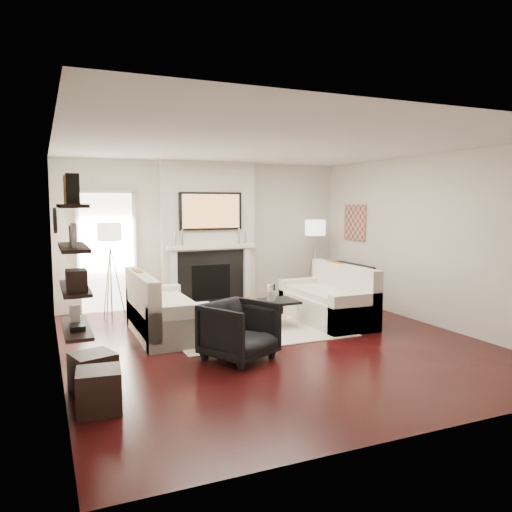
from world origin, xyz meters
name	(u,v)px	position (x,y,z in m)	size (l,w,h in m)	color
room_envelope	(273,246)	(0.00, 0.00, 1.35)	(6.00, 6.00, 6.00)	#330B0C
chimney_breast	(208,234)	(0.00, 2.88, 1.35)	(1.80, 0.25, 2.70)	silver
fireplace_surround	(211,278)	(0.00, 2.74, 0.52)	(1.30, 0.02, 1.04)	black
firebox	(211,282)	(0.00, 2.73, 0.45)	(0.75, 0.02, 0.65)	black
mantel_pilaster_l	(174,279)	(-0.72, 2.71, 0.55)	(0.12, 0.08, 1.10)	white
mantel_pilaster_r	(247,275)	(0.72, 2.71, 0.55)	(0.12, 0.08, 1.10)	white
mantel_shelf	(212,247)	(0.00, 2.69, 1.12)	(1.70, 0.18, 0.07)	white
tv_body	(211,211)	(0.00, 2.71, 1.78)	(1.20, 0.06, 0.70)	black
tv_screen	(211,211)	(0.00, 2.68, 1.78)	(1.10, 0.01, 0.62)	#BF723F
candlestick_l_tall	(182,238)	(-0.55, 2.70, 1.30)	(0.04, 0.04, 0.30)	silver
candlestick_l_short	(175,239)	(-0.68, 2.70, 1.27)	(0.04, 0.04, 0.24)	silver
candlestick_r_tall	(239,236)	(0.55, 2.70, 1.30)	(0.04, 0.04, 0.30)	silver
candlestick_r_short	(245,237)	(0.68, 2.70, 1.27)	(0.04, 0.04, 0.24)	silver
hallway_panel	(107,253)	(-1.85, 2.98, 1.05)	(0.90, 0.02, 2.10)	white
door_trim_l	(78,254)	(-2.33, 2.96, 1.05)	(0.06, 0.06, 2.16)	white
door_trim_r	(134,252)	(-1.37, 2.96, 1.05)	(0.06, 0.06, 2.16)	white
door_trim_top	(105,191)	(-1.85, 2.96, 2.13)	(1.02, 0.06, 0.06)	white
rug	(253,329)	(0.03, 0.79, 0.01)	(2.60, 2.00, 0.01)	beige
loveseat_left_base	(165,321)	(-1.28, 0.99, 0.21)	(0.85, 1.80, 0.42)	beige
loveseat_left_back	(142,301)	(-1.62, 0.99, 0.53)	(0.18, 1.80, 0.80)	beige
loveseat_left_arm_n	(179,327)	(-1.28, 0.18, 0.30)	(0.85, 0.18, 0.60)	beige
loveseat_left_arm_s	(154,304)	(-1.28, 1.80, 0.30)	(0.85, 0.18, 0.60)	beige
loveseat_left_cushion	(168,303)	(-1.23, 0.99, 0.47)	(0.63, 1.44, 0.10)	beige
pillow_left_orange	(138,284)	(-1.62, 1.29, 0.73)	(0.10, 0.42, 0.42)	#8E5811
pillow_left_charcoal	(146,291)	(-1.62, 0.69, 0.72)	(0.10, 0.40, 0.40)	black
loveseat_right_base	(326,309)	(1.31, 0.75, 0.21)	(0.85, 1.80, 0.42)	beige
loveseat_right_back	(344,289)	(1.65, 0.75, 0.53)	(0.18, 1.80, 0.80)	beige
loveseat_right_arm_n	(355,314)	(1.31, -0.06, 0.30)	(0.85, 0.18, 0.60)	beige
loveseat_right_arm_s	(303,295)	(1.31, 1.56, 0.30)	(0.85, 0.18, 0.60)	beige
loveseat_right_cushion	(324,294)	(1.26, 0.75, 0.47)	(0.63, 1.44, 0.10)	beige
pillow_right_orange	(335,274)	(1.65, 1.05, 0.73)	(0.10, 0.42, 0.42)	#8E5811
pillow_right_charcoal	(355,279)	(1.65, 0.45, 0.72)	(0.10, 0.40, 0.40)	black
coffee_table	(262,303)	(0.19, 0.79, 0.40)	(1.10, 0.55, 0.04)	black
coffee_leg_nw	(237,322)	(-0.31, 0.57, 0.19)	(0.02, 0.02, 0.38)	silver
coffee_leg_ne	(298,316)	(0.69, 0.57, 0.19)	(0.02, 0.02, 0.38)	silver
coffee_leg_sw	(227,316)	(-0.31, 1.01, 0.19)	(0.02, 0.02, 0.38)	silver
coffee_leg_se	(285,310)	(0.69, 1.01, 0.19)	(0.02, 0.02, 0.38)	silver
hurricane_glass	(271,292)	(0.34, 0.79, 0.56)	(0.14, 0.14, 0.25)	white
hurricane_candle	(271,296)	(0.34, 0.79, 0.50)	(0.11, 0.11, 0.16)	white
copper_bowl	(248,301)	(-0.06, 0.79, 0.45)	(0.28, 0.28, 0.05)	#C85521
armchair	(239,328)	(-0.70, -0.50, 0.39)	(0.76, 0.71, 0.79)	black
lamp_left_post	(111,282)	(-1.85, 2.50, 0.60)	(0.02, 0.02, 1.20)	silver
lamp_left_shade	(110,232)	(-1.85, 2.50, 1.45)	(0.40, 0.40, 0.30)	white
lamp_left_leg_a	(118,282)	(-1.74, 2.50, 0.60)	(0.02, 0.02, 1.25)	silver
lamp_left_leg_b	(107,281)	(-1.91, 2.60, 0.60)	(0.02, 0.02, 1.25)	silver
lamp_left_leg_c	(108,283)	(-1.91, 2.41, 0.60)	(0.02, 0.02, 1.25)	silver
lamp_right_post	(315,270)	(2.05, 2.41, 0.60)	(0.02, 0.02, 1.20)	silver
lamp_right_shade	(315,228)	(2.05, 2.41, 1.45)	(0.40, 0.40, 0.30)	white
lamp_right_leg_a	(320,270)	(2.16, 2.41, 0.60)	(0.02, 0.02, 1.25)	silver
lamp_right_leg_b	(310,270)	(2.00, 2.51, 0.60)	(0.02, 0.02, 1.25)	silver
lamp_right_leg_c	(315,271)	(1.99, 2.31, 0.60)	(0.02, 0.02, 1.25)	silver
console_top	(349,265)	(2.57, 1.98, 0.73)	(0.35, 1.20, 0.04)	black
console_leg_n	(366,289)	(2.57, 1.43, 0.35)	(0.30, 0.04, 0.71)	black
console_leg_s	(334,280)	(2.57, 2.53, 0.35)	(0.30, 0.04, 0.71)	black
wall_art	(355,223)	(2.73, 2.05, 1.55)	(0.03, 0.70, 0.70)	#9A5E4D
shelf_bottom	(76,328)	(-2.62, -1.00, 0.70)	(0.25, 1.00, 0.04)	black
shelf_lower	(75,288)	(-2.62, -1.00, 1.10)	(0.25, 1.00, 0.04)	black
shelf_upper	(73,247)	(-2.62, -1.00, 1.50)	(0.25, 1.00, 0.04)	black
shelf_top	(72,206)	(-2.62, -1.00, 1.90)	(0.25, 1.00, 0.04)	black
decor_magfile_a	(72,189)	(-2.62, -1.22, 2.06)	(0.12, 0.10, 0.28)	black
decor_magfile_b	(70,190)	(-2.62, -0.82, 2.06)	(0.12, 0.10, 0.28)	#8E5811
decor_frame_a	(74,235)	(-2.62, -1.13, 1.63)	(0.04, 0.30, 0.22)	white
decor_frame_b	(72,235)	(-2.62, -0.77, 1.61)	(0.04, 0.22, 0.18)	black
decor_wine_rack	(76,280)	(-2.62, -1.29, 1.22)	(0.18, 0.25, 0.20)	black
decor_box_small	(73,277)	(-2.62, -0.75, 1.18)	(0.15, 0.12, 0.12)	black
decor_books	(77,327)	(-2.62, -1.14, 0.74)	(0.14, 0.20, 0.05)	black
decor_box_tall	(75,313)	(-2.62, -0.80, 0.81)	(0.10, 0.10, 0.18)	white
clock_rim	(55,221)	(-2.73, 0.90, 1.70)	(0.34, 0.34, 0.04)	black
clock_face	(57,221)	(-2.71, 0.90, 1.70)	(0.29, 0.29, 0.01)	white
ottoman_near	(93,372)	(-2.47, -0.91, 0.20)	(0.40, 0.40, 0.40)	black
ottoman_far	(99,391)	(-2.47, -1.45, 0.20)	(0.40, 0.40, 0.40)	black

